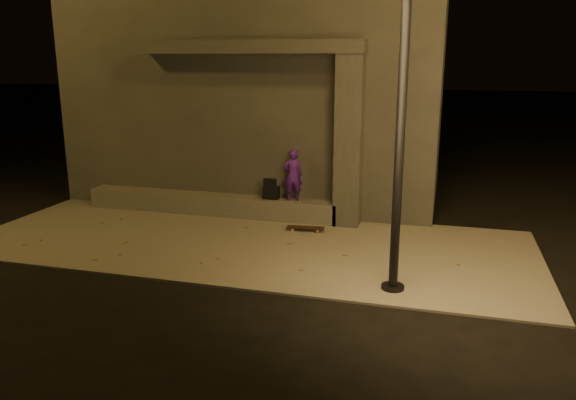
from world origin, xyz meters
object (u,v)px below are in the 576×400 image
(backpack, at_px, (271,192))
(column, at_px, (349,142))
(skateboarder, at_px, (293,175))
(skateboard, at_px, (305,228))

(backpack, bearing_deg, column, 1.78)
(column, distance_m, skateboarder, 1.45)
(column, relative_size, skateboarder, 3.17)
(skateboarder, xyz_separation_m, backpack, (-0.50, 0.00, -0.40))
(skateboard, bearing_deg, skateboarder, 116.42)
(column, height_order, skateboarder, column)
(skateboarder, bearing_deg, column, 167.32)
(column, height_order, backpack, column)
(column, bearing_deg, backpack, 180.00)
(column, bearing_deg, skateboard, -134.56)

